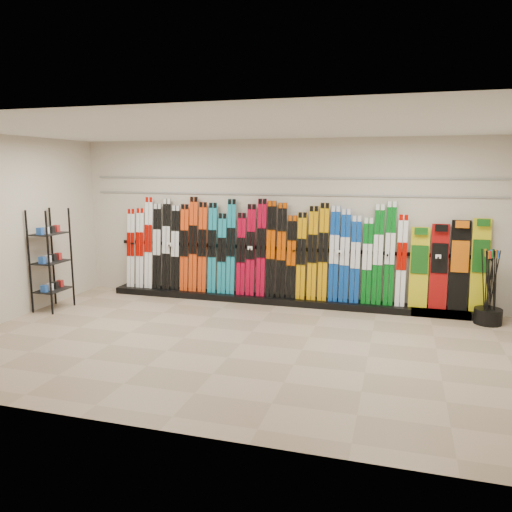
# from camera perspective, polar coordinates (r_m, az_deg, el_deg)

# --- Properties ---
(floor) EXTENTS (8.00, 8.00, 0.00)m
(floor) POSITION_cam_1_polar(r_m,az_deg,el_deg) (7.22, -1.75, -9.98)
(floor) COLOR gray
(floor) RESTS_ON ground
(back_wall) EXTENTS (8.00, 0.00, 8.00)m
(back_wall) POSITION_cam_1_polar(r_m,az_deg,el_deg) (9.25, 2.99, 3.95)
(back_wall) COLOR beige
(back_wall) RESTS_ON floor
(left_wall) EXTENTS (0.00, 5.00, 5.00)m
(left_wall) POSITION_cam_1_polar(r_m,az_deg,el_deg) (8.94, -27.04, 2.68)
(left_wall) COLOR beige
(left_wall) RESTS_ON floor
(ceiling) EXTENTS (8.00, 8.00, 0.00)m
(ceiling) POSITION_cam_1_polar(r_m,az_deg,el_deg) (6.81, -1.89, 14.49)
(ceiling) COLOR silver
(ceiling) RESTS_ON back_wall
(ski_rack_base) EXTENTS (8.00, 0.40, 0.12)m
(ski_rack_base) POSITION_cam_1_polar(r_m,az_deg,el_deg) (9.25, 3.95, -5.14)
(ski_rack_base) COLOR black
(ski_rack_base) RESTS_ON floor
(skis) EXTENTS (5.38, 0.19, 1.82)m
(skis) POSITION_cam_1_polar(r_m,az_deg,el_deg) (9.26, -0.08, 0.59)
(skis) COLOR white
(skis) RESTS_ON ski_rack_base
(snowboards) EXTENTS (1.26, 0.24, 1.54)m
(snowboards) POSITION_cam_1_polar(r_m,az_deg,el_deg) (8.99, 21.28, -1.08)
(snowboards) COLOR gold
(snowboards) RESTS_ON ski_rack_base
(accessory_rack) EXTENTS (0.40, 0.60, 1.78)m
(accessory_rack) POSITION_cam_1_polar(r_m,az_deg,el_deg) (9.45, -22.39, -0.40)
(accessory_rack) COLOR black
(accessory_rack) RESTS_ON floor
(pole_bin) EXTENTS (0.43, 0.43, 0.25)m
(pole_bin) POSITION_cam_1_polar(r_m,az_deg,el_deg) (8.89, 24.97, -6.25)
(pole_bin) COLOR black
(pole_bin) RESTS_ON floor
(ski_poles) EXTENTS (0.28, 0.29, 1.18)m
(ski_poles) POSITION_cam_1_polar(r_m,az_deg,el_deg) (8.78, 25.18, -3.19)
(ski_poles) COLOR black
(ski_poles) RESTS_ON pole_bin
(slatwall_rail_0) EXTENTS (7.60, 0.02, 0.03)m
(slatwall_rail_0) POSITION_cam_1_polar(r_m,az_deg,el_deg) (9.19, 2.98, 7.04)
(slatwall_rail_0) COLOR gray
(slatwall_rail_0) RESTS_ON back_wall
(slatwall_rail_1) EXTENTS (7.60, 0.02, 0.03)m
(slatwall_rail_1) POSITION_cam_1_polar(r_m,az_deg,el_deg) (9.18, 3.00, 8.91)
(slatwall_rail_1) COLOR gray
(slatwall_rail_1) RESTS_ON back_wall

